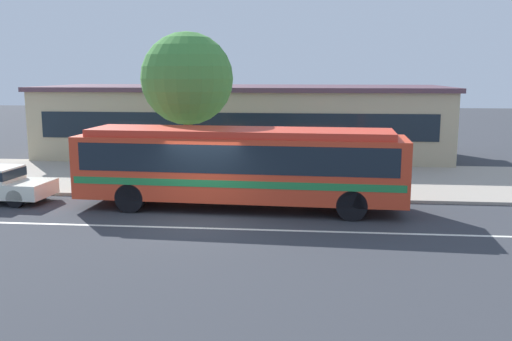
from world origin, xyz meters
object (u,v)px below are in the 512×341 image
(transit_bus, at_px, (240,163))
(bus_stop_sign, at_px, (359,156))
(pedestrian_waiting_near_sign, at_px, (207,162))
(pedestrian_walking_along_curb, at_px, (286,169))
(street_tree_near_stop, at_px, (187,79))

(transit_bus, distance_m, bus_stop_sign, 4.63)
(transit_bus, bearing_deg, pedestrian_waiting_near_sign, 117.99)
(pedestrian_walking_along_curb, height_order, street_tree_near_stop, street_tree_near_stop)
(transit_bus, relative_size, bus_stop_sign, 4.81)
(transit_bus, height_order, pedestrian_waiting_near_sign, transit_bus)
(pedestrian_walking_along_curb, distance_m, bus_stop_sign, 2.84)
(pedestrian_waiting_near_sign, xyz_separation_m, street_tree_near_stop, (-0.80, 0.15, 3.34))
(street_tree_near_stop, bearing_deg, bus_stop_sign, -13.45)
(pedestrian_waiting_near_sign, xyz_separation_m, bus_stop_sign, (6.02, -1.49, 0.54))
(transit_bus, relative_size, pedestrian_waiting_near_sign, 6.73)
(pedestrian_waiting_near_sign, distance_m, street_tree_near_stop, 3.43)
(pedestrian_waiting_near_sign, bearing_deg, street_tree_near_stop, 169.77)
(transit_bus, distance_m, street_tree_near_stop, 5.20)
(bus_stop_sign, xyz_separation_m, street_tree_near_stop, (-6.82, 1.63, 2.80))
(pedestrian_waiting_near_sign, height_order, bus_stop_sign, bus_stop_sign)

